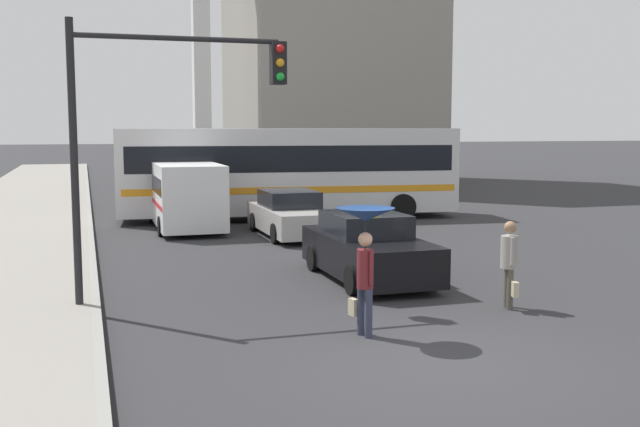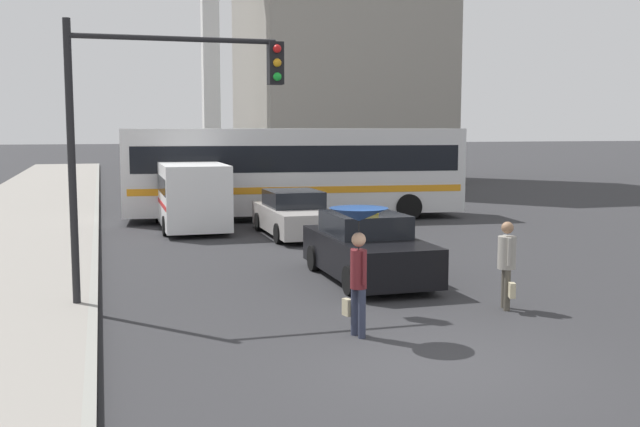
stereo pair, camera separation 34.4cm
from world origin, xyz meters
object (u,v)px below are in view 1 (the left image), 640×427
Objects in this scene: pedestrian_with_umbrella at (365,235)px; traffic_light at (166,108)px; taxi at (368,249)px; ambulance_van at (185,192)px; pedestrian_man at (510,258)px; sedan_red at (291,215)px; city_bus at (289,169)px.

traffic_light is at bearing 28.98° from pedestrian_with_umbrella.
ambulance_van is (-2.78, 9.77, 0.54)m from taxi.
pedestrian_man is 0.31× the size of traffic_light.
pedestrian_with_umbrella is 1.27× the size of pedestrian_man.
pedestrian_with_umbrella reaches higher than sedan_red.
taxi is at bearing -35.93° from pedestrian_with_umbrella.
city_bus reaches higher than ambulance_van.
pedestrian_man is (3.24, 0.94, -0.71)m from pedestrian_with_umbrella.
city_bus is at bearing -96.34° from taxi.
taxi is 7.05m from sedan_red.
sedan_red is 2.78× the size of pedestrian_man.
city_bus reaches higher than pedestrian_man.
sedan_red is at bearing -91.17° from taxi.
taxi is 2.08× the size of pedestrian_with_umbrella.
traffic_light is at bearing 16.19° from taxi.
city_bus is at bearing -160.89° from pedestrian_man.
pedestrian_with_umbrella reaches higher than pedestrian_man.
sedan_red is at bearing 171.04° from city_bus.
taxi is at bearing 106.19° from ambulance_van.
taxi is 2.65× the size of pedestrian_man.
ambulance_van is at bearing 116.34° from city_bus.
ambulance_van is 11.48m from traffic_light.
sedan_red is 0.37× the size of city_bus.
traffic_light reaches higher than sedan_red.
pedestrian_with_umbrella is 4.56m from traffic_light.
pedestrian_with_umbrella is (1.07, -14.04, 0.43)m from ambulance_van.
city_bus is 2.37× the size of traffic_light.
sedan_red is 10.47m from pedestrian_man.
traffic_light reaches higher than pedestrian_with_umbrella.
ambulance_van reaches higher than pedestrian_man.
traffic_light is at bearing 161.17° from city_bus.
ambulance_van is at bearing -74.15° from taxi.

